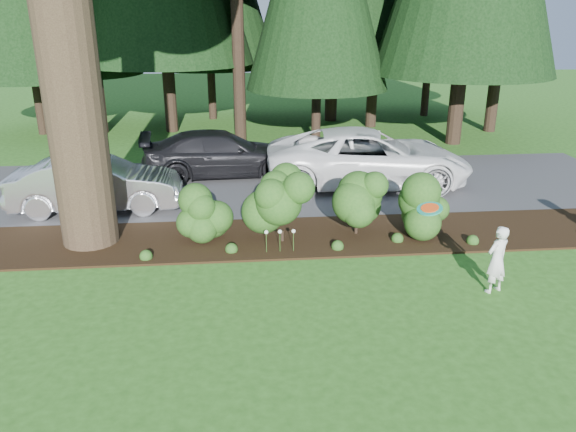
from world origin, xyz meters
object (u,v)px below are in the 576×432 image
(child, at_px, (497,260))
(frisbee, at_px, (430,209))
(car_dark_suv, at_px, (220,154))
(car_white_suv, at_px, (368,157))
(car_silver_wagon, at_px, (96,184))

(child, relative_size, frisbee, 2.85)
(car_dark_suv, xyz_separation_m, frisbee, (3.94, -8.45, 0.99))
(car_white_suv, height_order, car_dark_suv, car_white_suv)
(car_silver_wagon, bearing_deg, frisbee, -129.05)
(car_silver_wagon, distance_m, car_white_suv, 7.87)
(car_dark_suv, height_order, child, car_dark_suv)
(car_dark_suv, bearing_deg, car_white_suv, -113.93)
(car_white_suv, bearing_deg, frisbee, -179.56)
(car_white_suv, relative_size, child, 4.57)
(car_silver_wagon, relative_size, frisbee, 9.42)
(child, bearing_deg, car_silver_wagon, -57.23)
(car_dark_suv, height_order, frisbee, frisbee)
(car_white_suv, relative_size, car_dark_suv, 1.24)
(child, xyz_separation_m, frisbee, (-1.40, -0.01, 1.07))
(car_silver_wagon, xyz_separation_m, child, (8.55, -5.40, -0.09))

